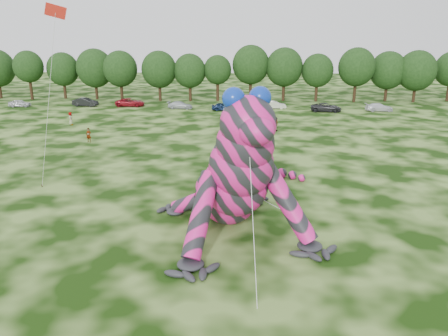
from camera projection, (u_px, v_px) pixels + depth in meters
name	position (u px, v px, depth m)	size (l,w,h in m)	color
ground	(147.00, 223.00, 30.14)	(240.00, 240.00, 0.00)	#16330A
inflatable_gecko	(222.00, 151.00, 29.66)	(16.51, 19.60, 9.80)	#E31D87
flying_kite	(54.00, 25.00, 31.13)	(4.68, 2.84, 14.99)	red
tree_3	(29.00, 75.00, 84.98)	(5.81, 5.23, 9.44)	black
tree_4	(63.00, 76.00, 86.30)	(6.22, 5.60, 9.06)	black
tree_5	(95.00, 74.00, 85.60)	(7.16, 6.44, 9.80)	black
tree_6	(121.00, 76.00, 83.70)	(6.52, 5.86, 9.49)	black
tree_7	(159.00, 76.00, 83.44)	(6.68, 6.01, 9.48)	black
tree_8	(190.00, 77.00, 83.39)	(6.14, 5.53, 8.94)	black
tree_9	(218.00, 78.00, 83.51)	(5.27, 4.74, 8.68)	black
tree_10	(251.00, 73.00, 84.10)	(7.09, 6.38, 10.50)	black
tree_11	(284.00, 74.00, 83.48)	(7.01, 6.31, 10.07)	black
tree_12	(317.00, 78.00, 82.89)	(5.99, 5.39, 8.97)	black
tree_13	(356.00, 75.00, 81.78)	(6.83, 6.15, 10.13)	black
tree_14	(388.00, 76.00, 83.09)	(6.82, 6.14, 9.40)	black
tree_15	(416.00, 76.00, 81.90)	(7.17, 6.45, 9.63)	black
car_0	(20.00, 103.00, 77.70)	(1.51, 3.75, 1.28)	silver
car_1	(85.00, 102.00, 78.22)	(1.59, 4.57, 1.50)	black
car_2	(130.00, 102.00, 78.11)	(2.38, 5.17, 1.44)	maroon
car_3	(180.00, 105.00, 75.76)	(1.75, 4.30, 1.25)	#B3B9BC
car_4	(223.00, 107.00, 73.98)	(1.56, 3.87, 1.32)	#132448
car_5	(274.00, 105.00, 75.66)	(1.41, 4.04, 1.33)	beige
car_6	(326.00, 107.00, 72.88)	(2.34, 5.07, 1.41)	#28282A
car_7	(379.00, 107.00, 73.30)	(1.85, 4.55, 1.32)	silver
spectator_0	(89.00, 135.00, 52.37)	(0.63, 0.41, 1.72)	gray
spectator_4	(71.00, 119.00, 62.27)	(0.89, 0.58, 1.83)	gray
spectator_5	(245.00, 154.00, 43.90)	(1.70, 0.54, 1.83)	gray
spectator_2	(266.00, 122.00, 59.77)	(1.19, 0.68, 1.84)	gray
spectator_3	(276.00, 124.00, 58.32)	(1.08, 0.45, 1.85)	gray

